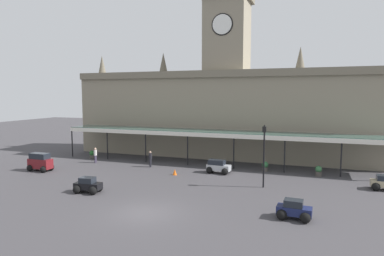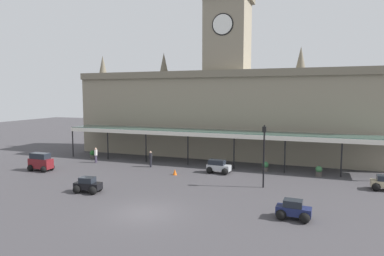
{
  "view_description": "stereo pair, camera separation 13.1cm",
  "coord_description": "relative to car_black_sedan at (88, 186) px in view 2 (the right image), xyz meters",
  "views": [
    {
      "loc": [
        9.8,
        -18.43,
        7.53
      ],
      "look_at": [
        0.0,
        8.87,
        4.6
      ],
      "focal_mm": 31.34,
      "sensor_mm": 36.0,
      "label": 1
    },
    {
      "loc": [
        9.92,
        -18.38,
        7.53
      ],
      "look_at": [
        0.0,
        8.87,
        4.6
      ],
      "focal_mm": 31.34,
      "sensor_mm": 36.0,
      "label": 2
    }
  ],
  "objects": [
    {
      "name": "car_maroon_van",
      "position": [
        -9.02,
        4.51,
        0.3
      ],
      "size": [
        2.42,
        1.63,
        1.77
      ],
      "color": "maroon",
      "rests_on": "ground"
    },
    {
      "name": "planter_near_kerb",
      "position": [
        -8.11,
        11.53,
        -0.01
      ],
      "size": [
        0.6,
        0.6,
        0.96
      ],
      "color": "#47423D",
      "rests_on": "ground"
    },
    {
      "name": "entrance_canopy",
      "position": [
        6.22,
        13.16,
        2.98
      ],
      "size": [
        34.97,
        3.26,
        3.63
      ],
      "color": "#38564C",
      "rests_on": "ground"
    },
    {
      "name": "planter_by_canopy",
      "position": [
        11.87,
        11.84,
        -0.01
      ],
      "size": [
        0.6,
        0.6,
        0.96
      ],
      "color": "#47423D",
      "rests_on": "ground"
    },
    {
      "name": "car_black_sedan",
      "position": [
        0.0,
        0.0,
        0.0
      ],
      "size": [
        2.13,
        1.66,
        1.19
      ],
      "color": "black",
      "rests_on": "ground"
    },
    {
      "name": "planter_forecourt_centre",
      "position": [
        16.77,
        11.52,
        -0.01
      ],
      "size": [
        0.6,
        0.6,
        0.96
      ],
      "color": "#47423D",
      "rests_on": "ground"
    },
    {
      "name": "ground_plane",
      "position": [
        6.22,
        -2.52,
        -0.5
      ],
      "size": [
        140.0,
        140.0,
        0.0
      ],
      "primitive_type": "plane",
      "color": "#3F3D40"
    },
    {
      "name": "car_navy_sedan",
      "position": [
        15.2,
        -0.38,
        0.0
      ],
      "size": [
        2.1,
        1.59,
        1.19
      ],
      "color": "#19214C",
      "rests_on": "ground"
    },
    {
      "name": "car_silver_estate",
      "position": [
        7.74,
        9.54,
        0.06
      ],
      "size": [
        2.32,
        1.67,
        1.27
      ],
      "color": "#B2B5BA",
      "rests_on": "ground"
    },
    {
      "name": "station_building",
      "position": [
        6.22,
        18.77,
        5.46
      ],
      "size": [
        37.22,
        6.77,
        19.45
      ],
      "color": "gray",
      "rests_on": "ground"
    },
    {
      "name": "traffic_cone",
      "position": [
        4.1,
        7.46,
        -0.22
      ],
      "size": [
        0.4,
        0.4,
        0.56
      ],
      "primitive_type": "cone",
      "color": "orange",
      "rests_on": "ground"
    },
    {
      "name": "pedestrian_beside_cars",
      "position": [
        0.4,
        9.77,
        0.41
      ],
      "size": [
        0.34,
        0.38,
        1.67
      ],
      "color": "black",
      "rests_on": "ground"
    },
    {
      "name": "victorian_lamppost",
      "position": [
        12.49,
        6.01,
        2.66
      ],
      "size": [
        0.3,
        0.3,
        5.1
      ],
      "color": "black",
      "rests_on": "ground"
    },
    {
      "name": "pedestrian_crossing_forecourt",
      "position": [
        -6.31,
        9.7,
        0.41
      ],
      "size": [
        0.34,
        0.38,
        1.67
      ],
      "color": "#3F384C",
      "rests_on": "ground"
    }
  ]
}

